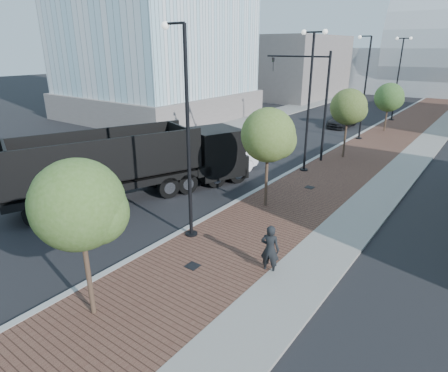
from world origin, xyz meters
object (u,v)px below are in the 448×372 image
Objects in this scene: dump_truck at (167,164)px; white_sedan at (226,163)px; dark_car_mid at (243,139)px; pedestrian at (270,249)px.

white_sedan is at bearing 97.91° from dump_truck.
white_sedan reaches higher than dark_car_mid.
white_sedan is at bearing -45.94° from dark_car_mid.
dump_truck is 10.43m from pedestrian.
dump_truck is 11.53m from dark_car_mid.
pedestrian is (11.57, -15.50, 0.25)m from dark_car_mid.
dump_truck reaches higher than white_sedan.
dark_car_mid is at bearing -67.06° from pedestrian.
dump_truck is 7.01× the size of pedestrian.
pedestrian is at bearing -34.07° from dark_car_mid.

